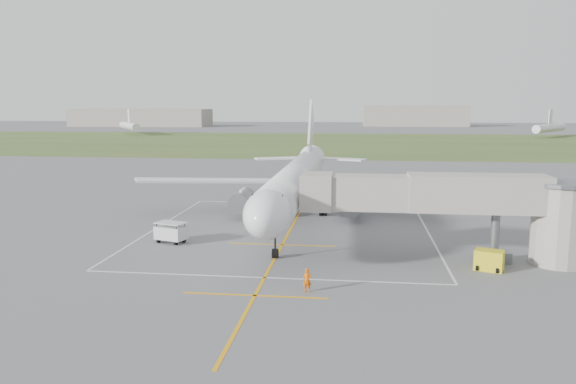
# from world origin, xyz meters

# --- Properties ---
(ground) EXTENTS (700.00, 700.00, 0.00)m
(ground) POSITION_xyz_m (0.00, 0.00, 0.00)
(ground) COLOR #57575A
(ground) RESTS_ON ground
(grass_strip) EXTENTS (700.00, 120.00, 0.02)m
(grass_strip) POSITION_xyz_m (0.00, 130.00, 0.01)
(grass_strip) COLOR #3E5726
(grass_strip) RESTS_ON ground
(apron_markings) EXTENTS (28.20, 60.00, 0.01)m
(apron_markings) POSITION_xyz_m (0.00, -5.82, 0.01)
(apron_markings) COLOR orange
(apron_markings) RESTS_ON ground
(airliner) EXTENTS (38.93, 46.75, 13.52)m
(airliner) POSITION_xyz_m (-0.00, 0.75, 4.39)
(airliner) COLOR white
(airliner) RESTS_ON ground
(jet_bridge) EXTENTS (23.40, 5.00, 7.20)m
(jet_bridge) POSITION_xyz_m (15.72, -13.50, 4.74)
(jet_bridge) COLOR #A19A91
(jet_bridge) RESTS_ON ground
(gpu_unit) EXTENTS (2.48, 2.10, 1.59)m
(gpu_unit) POSITION_xyz_m (17.08, -15.93, 0.79)
(gpu_unit) COLOR yellow
(gpu_unit) RESTS_ON ground
(baggage_cart) EXTENTS (3.16, 2.46, 1.93)m
(baggage_cart) POSITION_xyz_m (-10.45, -10.40, 0.99)
(baggage_cart) COLOR silver
(baggage_cart) RESTS_ON ground
(ramp_worker_nose) EXTENTS (0.64, 0.44, 1.66)m
(ramp_worker_nose) POSITION_xyz_m (3.45, -22.79, 0.83)
(ramp_worker_nose) COLOR #DA5A06
(ramp_worker_nose) RESTS_ON ground
(ramp_worker_wing) EXTENTS (0.96, 1.02, 1.68)m
(ramp_worker_wing) POSITION_xyz_m (-5.72, 3.82, 0.84)
(ramp_worker_wing) COLOR #ED3D07
(ramp_worker_wing) RESTS_ON ground
(distant_hangars) EXTENTS (345.00, 49.00, 12.00)m
(distant_hangars) POSITION_xyz_m (-16.15, 265.19, 5.17)
(distant_hangars) COLOR gray
(distant_hangars) RESTS_ON ground
(distant_aircraft) EXTENTS (193.94, 29.52, 8.85)m
(distant_aircraft) POSITION_xyz_m (-4.43, 173.95, 3.59)
(distant_aircraft) COLOR white
(distant_aircraft) RESTS_ON ground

